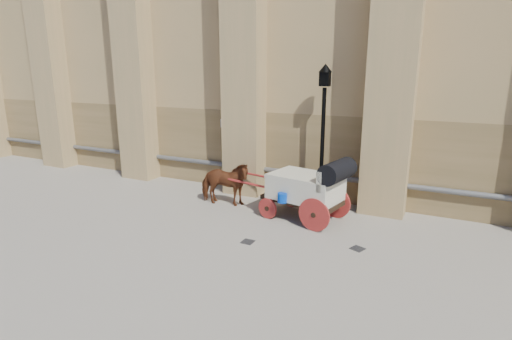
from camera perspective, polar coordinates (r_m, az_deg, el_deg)
The scene contains 6 objects.
ground at distance 11.69m, azimuth -5.45°, elevation -8.59°, with size 90.00×90.00×0.00m, color gray.
horse at distance 13.52m, azimuth -4.54°, elevation -1.91°, with size 0.83×1.82×1.54m, color brown.
carriage at distance 12.18m, azimuth 7.66°, elevation -2.33°, with size 4.71×2.10×2.00m.
street_lamp at distance 13.22m, azimuth 9.52°, elevation 5.27°, with size 0.44×0.44×4.68m.
drain_grate_near at distance 10.92m, azimuth -1.19°, elevation -10.21°, with size 0.32×0.32×0.01m, color black.
drain_grate_far at distance 10.86m, azimuth 14.31°, elevation -10.83°, with size 0.32×0.32×0.01m, color black.
Camera 1 is at (5.67, -9.16, 4.55)m, focal length 28.00 mm.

